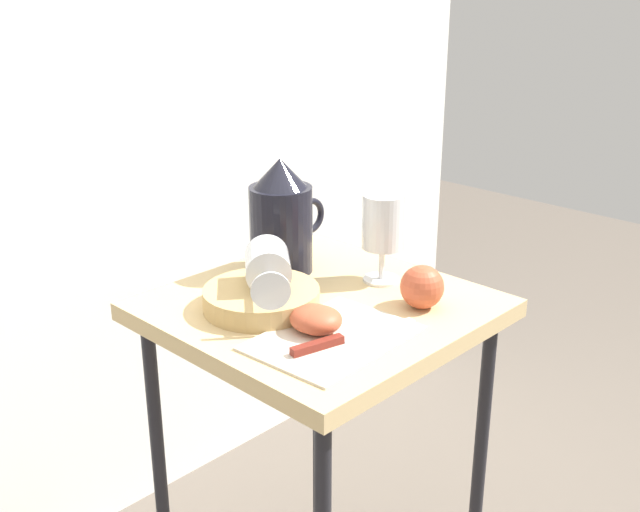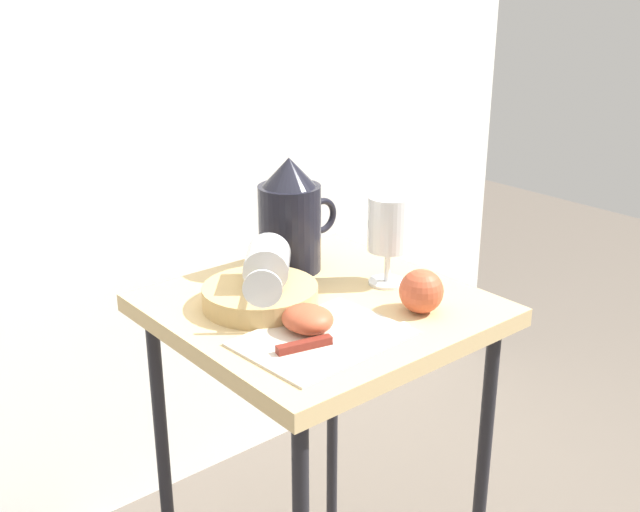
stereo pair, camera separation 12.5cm
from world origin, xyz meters
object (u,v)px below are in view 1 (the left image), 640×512
at_px(apple_half_left, 313,319).
at_px(apple_half_right, 319,320).
at_px(table, 320,346).
at_px(apple_whole, 422,287).
at_px(pitcher, 282,226).
at_px(wine_glass_upright, 383,227).
at_px(wine_glass_tipped_near, 268,266).
at_px(basket_tray, 261,298).
at_px(knife, 337,341).

relative_size(apple_half_left, apple_half_right, 1.00).
bearing_deg(table, apple_half_right, -136.92).
xyz_separation_m(apple_half_left, apple_whole, (0.19, -0.06, 0.01)).
distance_m(pitcher, wine_glass_upright, 0.18).
relative_size(apple_half_right, apple_whole, 1.00).
xyz_separation_m(table, wine_glass_tipped_near, (-0.07, 0.04, 0.15)).
xyz_separation_m(apple_half_left, apple_half_right, (0.00, -0.01, 0.00)).
height_order(table, basket_tray, basket_tray).
distance_m(pitcher, apple_whole, 0.29).
height_order(wine_glass_upright, knife, wine_glass_upright).
xyz_separation_m(basket_tray, wine_glass_tipped_near, (0.01, -0.00, 0.05)).
xyz_separation_m(wine_glass_upright, wine_glass_tipped_near, (-0.21, 0.06, -0.03)).
height_order(apple_half_left, knife, apple_half_left).
height_order(pitcher, knife, pitcher).
height_order(wine_glass_tipped_near, knife, wine_glass_tipped_near).
bearing_deg(basket_tray, wine_glass_tipped_near, -17.19).
relative_size(wine_glass_upright, wine_glass_tipped_near, 0.98).
xyz_separation_m(table, knife, (-0.10, -0.13, 0.09)).
relative_size(table, wine_glass_tipped_near, 4.54).
distance_m(basket_tray, wine_glass_upright, 0.25).
relative_size(pitcher, apple_whole, 2.91).
bearing_deg(wine_glass_tipped_near, wine_glass_upright, -15.75).
relative_size(wine_glass_upright, apple_half_right, 2.20).
bearing_deg(knife, pitcher, 61.23).
relative_size(table, knife, 3.38).
distance_m(basket_tray, apple_whole, 0.26).
bearing_deg(apple_half_left, basket_tray, 87.73).
bearing_deg(pitcher, apple_whole, -81.17).
height_order(table, wine_glass_tipped_near, wine_glass_tipped_near).
bearing_deg(wine_glass_upright, apple_half_right, -163.43).
bearing_deg(wine_glass_upright, apple_half_left, -165.69).
distance_m(wine_glass_tipped_near, apple_half_left, 0.13).
bearing_deg(knife, wine_glass_upright, 25.56).
distance_m(basket_tray, wine_glass_tipped_near, 0.06).
distance_m(table, apple_half_right, 0.16).
relative_size(table, apple_whole, 10.20).
distance_m(apple_half_left, apple_half_right, 0.01).
xyz_separation_m(pitcher, apple_half_left, (-0.14, -0.22, -0.06)).
bearing_deg(apple_whole, apple_half_right, 164.71).
bearing_deg(apple_half_left, apple_half_right, -78.54).
height_order(wine_glass_upright, apple_half_left, wine_glass_upright).
bearing_deg(pitcher, basket_tray, -144.63).
height_order(apple_half_left, apple_half_right, same).
xyz_separation_m(wine_glass_tipped_near, apple_half_left, (-0.02, -0.12, -0.05)).
xyz_separation_m(wine_glass_upright, knife, (-0.24, -0.11, -0.09)).
distance_m(table, pitcher, 0.23).
xyz_separation_m(wine_glass_upright, apple_half_right, (-0.23, -0.07, -0.08)).
xyz_separation_m(wine_glass_upright, apple_half_left, (-0.23, -0.06, -0.08)).
bearing_deg(table, apple_whole, -53.82).
distance_m(basket_tray, pitcher, 0.18).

